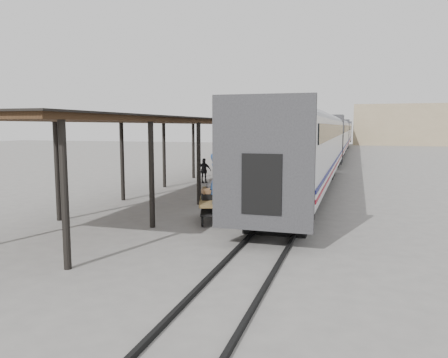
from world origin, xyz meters
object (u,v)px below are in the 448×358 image
baggage_cart (216,205)px  porter (217,178)px  pedestrian (204,171)px  luggage_tug (244,167)px

baggage_cart → porter: porter is taller
baggage_cart → pedestrian: size_ratio=1.63×
porter → pedestrian: porter is taller
baggage_cart → luggage_tug: bearing=82.4°
baggage_cart → pedestrian: (-4.35, 10.94, 0.17)m
luggage_tug → porter: (3.44, -17.62, 1.26)m
luggage_tug → pedestrian: bearing=-96.2°
baggage_cart → porter: (0.25, -0.65, 1.15)m
porter → baggage_cart: bearing=25.0°
porter → pedestrian: bearing=25.7°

